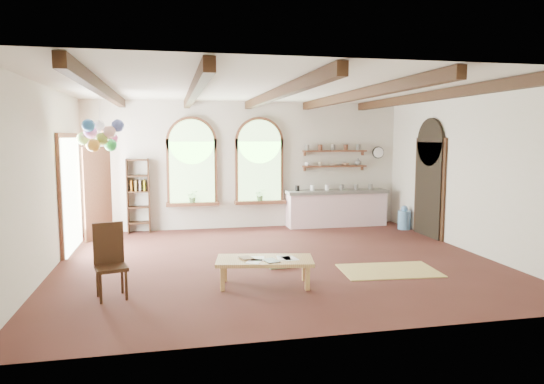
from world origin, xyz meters
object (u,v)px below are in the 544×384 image
object	(u,v)px
side_chair	(111,277)
kitchen_counter	(336,208)
coffee_table	(265,262)
balloon_cluster	(100,135)

from	to	relation	value
side_chair	kitchen_counter	bearing A→B (deg)	42.96
coffee_table	balloon_cluster	xyz separation A→B (m)	(-2.66, 2.24, 1.97)
kitchen_counter	balloon_cluster	xyz separation A→B (m)	(-5.48, -2.40, 1.87)
kitchen_counter	balloon_cluster	distance (m)	6.27
side_chair	balloon_cluster	bearing A→B (deg)	99.12
coffee_table	balloon_cluster	size ratio (longest dim) A/B	1.40
kitchen_counter	coffee_table	bearing A→B (deg)	-121.29
coffee_table	side_chair	xyz separation A→B (m)	(-2.29, -0.12, -0.07)
coffee_table	side_chair	world-z (taller)	side_chair
kitchen_counter	side_chair	bearing A→B (deg)	-137.04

